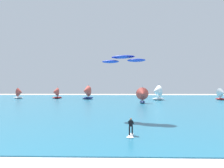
{
  "coord_description": "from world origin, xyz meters",
  "views": [
    {
      "loc": [
        1.33,
        -8.06,
        4.93
      ],
      "look_at": [
        0.8,
        13.87,
        5.08
      ],
      "focal_mm": 32.91,
      "sensor_mm": 36.0,
      "label": 1
    }
  ],
  "objects_px": {
    "kitesurfer": "(131,129)",
    "sailboat_mid_left": "(86,92)",
    "sailboat_outermost": "(222,94)",
    "sailboat_trailing": "(56,93)",
    "sailboat_center_horizon": "(143,95)",
    "sailboat_near_shore": "(157,93)",
    "sailboat_heeled_over": "(20,93)",
    "kite": "(123,59)"
  },
  "relations": [
    {
      "from": "sailboat_heeled_over",
      "to": "sailboat_near_shore",
      "type": "bearing_deg",
      "value": -7.76
    },
    {
      "from": "sailboat_near_shore",
      "to": "sailboat_mid_left",
      "type": "bearing_deg",
      "value": 169.85
    },
    {
      "from": "sailboat_outermost",
      "to": "sailboat_mid_left",
      "type": "relative_size",
      "value": 0.83
    },
    {
      "from": "kite",
      "to": "sailboat_heeled_over",
      "type": "bearing_deg",
      "value": 129.35
    },
    {
      "from": "sailboat_center_horizon",
      "to": "sailboat_mid_left",
      "type": "bearing_deg",
      "value": 137.83
    },
    {
      "from": "sailboat_near_shore",
      "to": "sailboat_trailing",
      "type": "distance_m",
      "value": 36.17
    },
    {
      "from": "sailboat_outermost",
      "to": "kitesurfer",
      "type": "bearing_deg",
      "value": -124.39
    },
    {
      "from": "kitesurfer",
      "to": "sailboat_center_horizon",
      "type": "relative_size",
      "value": 0.42
    },
    {
      "from": "sailboat_mid_left",
      "to": "sailboat_trailing",
      "type": "distance_m",
      "value": 12.14
    },
    {
      "from": "sailboat_outermost",
      "to": "sailboat_trailing",
      "type": "bearing_deg",
      "value": 173.53
    },
    {
      "from": "sailboat_near_shore",
      "to": "sailboat_outermost",
      "type": "xyz_separation_m",
      "value": [
        21.46,
        0.89,
        -0.45
      ]
    },
    {
      "from": "sailboat_center_horizon",
      "to": "sailboat_heeled_over",
      "type": "distance_m",
      "value": 46.16
    },
    {
      "from": "kitesurfer",
      "to": "sailboat_outermost",
      "type": "height_order",
      "value": "sailboat_outermost"
    },
    {
      "from": "sailboat_near_shore",
      "to": "sailboat_center_horizon",
      "type": "distance_m",
      "value": 13.2
    },
    {
      "from": "sailboat_heeled_over",
      "to": "sailboat_center_horizon",
      "type": "bearing_deg",
      "value": -23.39
    },
    {
      "from": "sailboat_near_shore",
      "to": "sailboat_center_horizon",
      "type": "height_order",
      "value": "sailboat_near_shore"
    },
    {
      "from": "sailboat_outermost",
      "to": "sailboat_heeled_over",
      "type": "xyz_separation_m",
      "value": [
        -69.88,
        5.71,
        -0.05
      ]
    },
    {
      "from": "kite",
      "to": "sailboat_near_shore",
      "type": "xyz_separation_m",
      "value": [
        12.09,
        37.71,
        -6.08
      ]
    },
    {
      "from": "kitesurfer",
      "to": "sailboat_near_shore",
      "type": "relative_size",
      "value": 0.37
    },
    {
      "from": "sailboat_near_shore",
      "to": "sailboat_heeled_over",
      "type": "xyz_separation_m",
      "value": [
        -48.42,
        6.6,
        -0.5
      ]
    },
    {
      "from": "kitesurfer",
      "to": "sailboat_trailing",
      "type": "relative_size",
      "value": 0.44
    },
    {
      "from": "sailboat_mid_left",
      "to": "sailboat_trailing",
      "type": "xyz_separation_m",
      "value": [
        -11.74,
        3.09,
        -0.38
      ]
    },
    {
      "from": "kitesurfer",
      "to": "sailboat_center_horizon",
      "type": "bearing_deg",
      "value": 81.1
    },
    {
      "from": "kite",
      "to": "sailboat_heeled_over",
      "type": "relative_size",
      "value": 1.57
    },
    {
      "from": "kitesurfer",
      "to": "sailboat_mid_left",
      "type": "relative_size",
      "value": 0.37
    },
    {
      "from": "sailboat_near_shore",
      "to": "sailboat_outermost",
      "type": "relative_size",
      "value": 1.22
    },
    {
      "from": "kitesurfer",
      "to": "sailboat_trailing",
      "type": "distance_m",
      "value": 59.76
    },
    {
      "from": "kite",
      "to": "sailboat_near_shore",
      "type": "distance_m",
      "value": 40.06
    },
    {
      "from": "kitesurfer",
      "to": "sailboat_mid_left",
      "type": "bearing_deg",
      "value": 103.1
    },
    {
      "from": "sailboat_outermost",
      "to": "sailboat_mid_left",
      "type": "xyz_separation_m",
      "value": [
        -45.14,
        3.36,
        0.41
      ]
    },
    {
      "from": "sailboat_trailing",
      "to": "sailboat_center_horizon",
      "type": "bearing_deg",
      "value": -32.98
    },
    {
      "from": "kitesurfer",
      "to": "sailboat_outermost",
      "type": "bearing_deg",
      "value": 55.61
    },
    {
      "from": "kite",
      "to": "sailboat_near_shore",
      "type": "bearing_deg",
      "value": 72.23
    },
    {
      "from": "kitesurfer",
      "to": "sailboat_mid_left",
      "type": "distance_m",
      "value": 53.13
    },
    {
      "from": "kite",
      "to": "sailboat_center_horizon",
      "type": "height_order",
      "value": "kite"
    },
    {
      "from": "sailboat_center_horizon",
      "to": "sailboat_mid_left",
      "type": "relative_size",
      "value": 0.9
    },
    {
      "from": "kitesurfer",
      "to": "sailboat_near_shore",
      "type": "bearing_deg",
      "value": 76.22
    },
    {
      "from": "sailboat_heeled_over",
      "to": "sailboat_outermost",
      "type": "bearing_deg",
      "value": -4.67
    },
    {
      "from": "sailboat_outermost",
      "to": "sailboat_trailing",
      "type": "xyz_separation_m",
      "value": [
        -56.88,
        6.45,
        0.03
      ]
    },
    {
      "from": "sailboat_outermost",
      "to": "sailboat_heeled_over",
      "type": "relative_size",
      "value": 1.02
    },
    {
      "from": "kitesurfer",
      "to": "sailboat_center_horizon",
      "type": "distance_m",
      "value": 36.22
    },
    {
      "from": "kite",
      "to": "sailboat_near_shore",
      "type": "relative_size",
      "value": 1.26
    }
  ]
}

